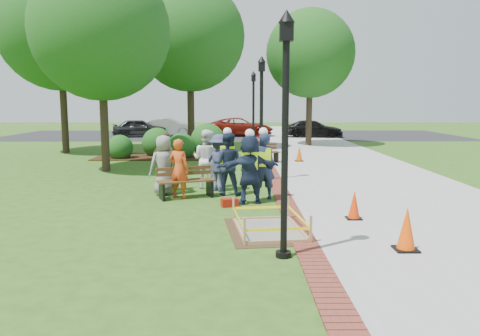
{
  "coord_description": "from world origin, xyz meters",
  "views": [
    {
      "loc": [
        0.43,
        -11.01,
        2.75
      ],
      "look_at": [
        0.5,
        1.2,
        1.0
      ],
      "focal_mm": 35.0,
      "sensor_mm": 36.0,
      "label": 1
    }
  ],
  "objects_px": {
    "hivis_worker_a": "(250,167)",
    "hivis_worker_b": "(263,164)",
    "bench_near": "(186,188)",
    "wet_concrete_pad": "(269,220)",
    "lamp_near": "(285,117)",
    "hivis_worker_c": "(227,162)",
    "cone_front": "(407,230)"
  },
  "relations": [
    {
      "from": "cone_front",
      "to": "lamp_near",
      "type": "height_order",
      "value": "lamp_near"
    },
    {
      "from": "cone_front",
      "to": "wet_concrete_pad",
      "type": "bearing_deg",
      "value": 150.83
    },
    {
      "from": "hivis_worker_b",
      "to": "hivis_worker_c",
      "type": "bearing_deg",
      "value": 148.0
    },
    {
      "from": "hivis_worker_b",
      "to": "bench_near",
      "type": "bearing_deg",
      "value": 174.94
    },
    {
      "from": "wet_concrete_pad",
      "to": "hivis_worker_a",
      "type": "xyz_separation_m",
      "value": [
        -0.34,
        2.73,
        0.76
      ]
    },
    {
      "from": "bench_near",
      "to": "hivis_worker_c",
      "type": "bearing_deg",
      "value": 20.48
    },
    {
      "from": "wet_concrete_pad",
      "to": "hivis_worker_b",
      "type": "height_order",
      "value": "hivis_worker_b"
    },
    {
      "from": "bench_near",
      "to": "hivis_worker_a",
      "type": "relative_size",
      "value": 0.84
    },
    {
      "from": "bench_near",
      "to": "lamp_near",
      "type": "distance_m",
      "value": 6.04
    },
    {
      "from": "hivis_worker_a",
      "to": "wet_concrete_pad",
      "type": "bearing_deg",
      "value": -82.9
    },
    {
      "from": "bench_near",
      "to": "cone_front",
      "type": "height_order",
      "value": "bench_near"
    },
    {
      "from": "cone_front",
      "to": "hivis_worker_a",
      "type": "height_order",
      "value": "hivis_worker_a"
    },
    {
      "from": "bench_near",
      "to": "hivis_worker_c",
      "type": "relative_size",
      "value": 0.85
    },
    {
      "from": "wet_concrete_pad",
      "to": "bench_near",
      "type": "bearing_deg",
      "value": 121.66
    },
    {
      "from": "wet_concrete_pad",
      "to": "hivis_worker_a",
      "type": "distance_m",
      "value": 2.86
    },
    {
      "from": "wet_concrete_pad",
      "to": "hivis_worker_c",
      "type": "relative_size",
      "value": 1.25
    },
    {
      "from": "bench_near",
      "to": "cone_front",
      "type": "xyz_separation_m",
      "value": [
        4.58,
        -4.83,
        0.12
      ]
    },
    {
      "from": "hivis_worker_a",
      "to": "hivis_worker_b",
      "type": "relative_size",
      "value": 1.0
    },
    {
      "from": "wet_concrete_pad",
      "to": "bench_near",
      "type": "height_order",
      "value": "bench_near"
    },
    {
      "from": "hivis_worker_c",
      "to": "wet_concrete_pad",
      "type": "bearing_deg",
      "value": -76.19
    },
    {
      "from": "cone_front",
      "to": "bench_near",
      "type": "bearing_deg",
      "value": 133.49
    },
    {
      "from": "hivis_worker_c",
      "to": "bench_near",
      "type": "bearing_deg",
      "value": -159.52
    },
    {
      "from": "cone_front",
      "to": "hivis_worker_c",
      "type": "relative_size",
      "value": 0.42
    },
    {
      "from": "wet_concrete_pad",
      "to": "cone_front",
      "type": "height_order",
      "value": "cone_front"
    },
    {
      "from": "hivis_worker_a",
      "to": "hivis_worker_b",
      "type": "xyz_separation_m",
      "value": [
        0.39,
        0.54,
        0.0
      ]
    },
    {
      "from": "bench_near",
      "to": "lamp_near",
      "type": "height_order",
      "value": "lamp_near"
    },
    {
      "from": "wet_concrete_pad",
      "to": "lamp_near",
      "type": "height_order",
      "value": "lamp_near"
    },
    {
      "from": "wet_concrete_pad",
      "to": "cone_front",
      "type": "distance_m",
      "value": 2.81
    },
    {
      "from": "wet_concrete_pad",
      "to": "hivis_worker_b",
      "type": "xyz_separation_m",
      "value": [
        0.05,
        3.27,
        0.76
      ]
    },
    {
      "from": "bench_near",
      "to": "cone_front",
      "type": "distance_m",
      "value": 6.66
    },
    {
      "from": "lamp_near",
      "to": "hivis_worker_a",
      "type": "height_order",
      "value": "lamp_near"
    },
    {
      "from": "cone_front",
      "to": "hivis_worker_c",
      "type": "xyz_separation_m",
      "value": [
        -3.41,
        5.27,
        0.58
      ]
    }
  ]
}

